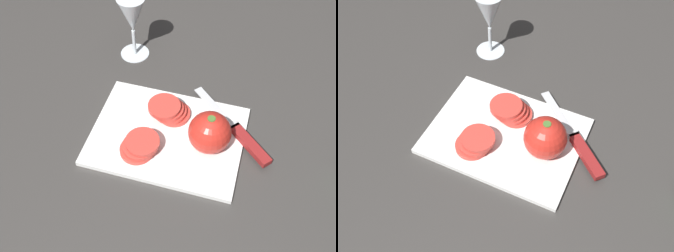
# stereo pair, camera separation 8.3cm
# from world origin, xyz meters

# --- Properties ---
(ground_plane) EXTENTS (3.00, 3.00, 0.00)m
(ground_plane) POSITION_xyz_m (0.00, 0.00, 0.00)
(ground_plane) COLOR #383533
(cutting_board) EXTENTS (0.33, 0.24, 0.01)m
(cutting_board) POSITION_xyz_m (0.00, 0.02, 0.01)
(cutting_board) COLOR white
(cutting_board) RESTS_ON ground_plane
(wine_glass) EXTENTS (0.07, 0.07, 0.17)m
(wine_glass) POSITION_xyz_m (-0.16, 0.26, 0.11)
(wine_glass) COLOR silver
(wine_glass) RESTS_ON ground_plane
(whole_tomato) EXTENTS (0.09, 0.09, 0.09)m
(whole_tomato) POSITION_xyz_m (0.09, 0.02, 0.06)
(whole_tomato) COLOR red
(whole_tomato) RESTS_ON cutting_board
(knife) EXTENTS (0.20, 0.19, 0.01)m
(knife) POSITION_xyz_m (0.16, 0.05, 0.02)
(knife) COLOR silver
(knife) RESTS_ON cutting_board
(tomato_slice_stack_near) EXTENTS (0.09, 0.08, 0.04)m
(tomato_slice_stack_near) POSITION_xyz_m (-0.01, 0.07, 0.03)
(tomato_slice_stack_near) COLOR #D63D33
(tomato_slice_stack_near) RESTS_ON cutting_board
(tomato_slice_stack_far) EXTENTS (0.08, 0.08, 0.03)m
(tomato_slice_stack_far) POSITION_xyz_m (-0.04, -0.04, 0.03)
(tomato_slice_stack_far) COLOR #D63D33
(tomato_slice_stack_far) RESTS_ON cutting_board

